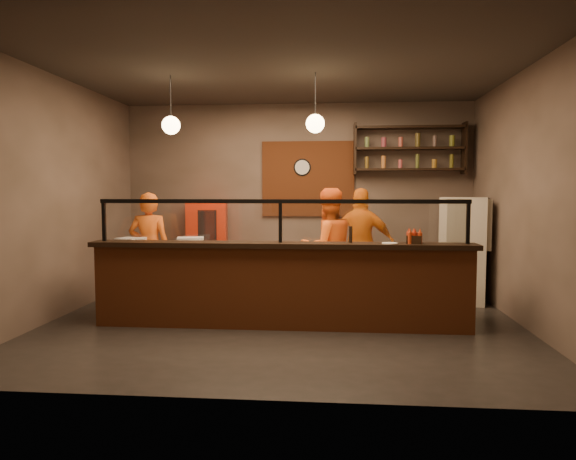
# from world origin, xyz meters

# --- Properties ---
(floor) EXTENTS (6.00, 6.00, 0.00)m
(floor) POSITION_xyz_m (0.00, 0.00, 0.00)
(floor) COLOR black
(floor) RESTS_ON ground
(ceiling) EXTENTS (6.00, 6.00, 0.00)m
(ceiling) POSITION_xyz_m (0.00, 0.00, 3.20)
(ceiling) COLOR #362F2A
(ceiling) RESTS_ON wall_back
(wall_back) EXTENTS (6.00, 0.00, 6.00)m
(wall_back) POSITION_xyz_m (0.00, 2.50, 1.60)
(wall_back) COLOR #725D53
(wall_back) RESTS_ON floor
(wall_left) EXTENTS (0.00, 5.00, 5.00)m
(wall_left) POSITION_xyz_m (-3.00, 0.00, 1.60)
(wall_left) COLOR #725D53
(wall_left) RESTS_ON floor
(wall_right) EXTENTS (0.00, 5.00, 5.00)m
(wall_right) POSITION_xyz_m (3.00, 0.00, 1.60)
(wall_right) COLOR #725D53
(wall_right) RESTS_ON floor
(wall_front) EXTENTS (6.00, 0.00, 6.00)m
(wall_front) POSITION_xyz_m (0.00, -2.50, 1.60)
(wall_front) COLOR #725D53
(wall_front) RESTS_ON floor
(brick_patch) EXTENTS (1.60, 0.04, 1.30)m
(brick_patch) POSITION_xyz_m (0.20, 2.47, 1.90)
(brick_patch) COLOR brown
(brick_patch) RESTS_ON wall_back
(service_counter) EXTENTS (4.60, 0.25, 1.00)m
(service_counter) POSITION_xyz_m (0.00, -0.30, 0.50)
(service_counter) COLOR brown
(service_counter) RESTS_ON floor
(counter_ledge) EXTENTS (4.70, 0.37, 0.06)m
(counter_ledge) POSITION_xyz_m (0.00, -0.30, 1.03)
(counter_ledge) COLOR black
(counter_ledge) RESTS_ON service_counter
(worktop_cabinet) EXTENTS (4.60, 0.75, 0.85)m
(worktop_cabinet) POSITION_xyz_m (0.00, 0.20, 0.42)
(worktop_cabinet) COLOR gray
(worktop_cabinet) RESTS_ON floor
(worktop) EXTENTS (4.60, 0.75, 0.05)m
(worktop) POSITION_xyz_m (0.00, 0.20, 0.88)
(worktop) COLOR white
(worktop) RESTS_ON worktop_cabinet
(sneeze_guard) EXTENTS (4.50, 0.05, 0.52)m
(sneeze_guard) POSITION_xyz_m (0.00, -0.30, 1.37)
(sneeze_guard) COLOR white
(sneeze_guard) RESTS_ON counter_ledge
(wall_shelving) EXTENTS (1.84, 0.28, 0.85)m
(wall_shelving) POSITION_xyz_m (1.90, 2.32, 2.40)
(wall_shelving) COLOR black
(wall_shelving) RESTS_ON wall_back
(wall_clock) EXTENTS (0.30, 0.04, 0.30)m
(wall_clock) POSITION_xyz_m (0.10, 2.46, 2.10)
(wall_clock) COLOR black
(wall_clock) RESTS_ON wall_back
(pendant_left) EXTENTS (0.24, 0.24, 0.77)m
(pendant_left) POSITION_xyz_m (-1.50, 0.20, 2.55)
(pendant_left) COLOR black
(pendant_left) RESTS_ON ceiling
(pendant_right) EXTENTS (0.24, 0.24, 0.77)m
(pendant_right) POSITION_xyz_m (0.40, 0.20, 2.55)
(pendant_right) COLOR black
(pendant_right) RESTS_ON ceiling
(cook_left) EXTENTS (0.63, 0.44, 1.67)m
(cook_left) POSITION_xyz_m (-2.05, 0.81, 0.83)
(cook_left) COLOR #D75514
(cook_left) RESTS_ON floor
(cook_mid) EXTENTS (1.03, 0.94, 1.73)m
(cook_mid) POSITION_xyz_m (0.56, 0.83, 0.86)
(cook_mid) COLOR #E45815
(cook_mid) RESTS_ON floor
(cook_right) EXTENTS (1.07, 0.58, 1.74)m
(cook_right) POSITION_xyz_m (1.08, 1.51, 0.87)
(cook_right) COLOR orange
(cook_right) RESTS_ON floor
(fridge) EXTENTS (0.81, 0.78, 1.59)m
(fridge) POSITION_xyz_m (2.60, 1.43, 0.80)
(fridge) COLOR beige
(fridge) RESTS_ON floor
(red_cooler) EXTENTS (0.75, 0.70, 1.55)m
(red_cooler) POSITION_xyz_m (-1.51, 2.15, 0.77)
(red_cooler) COLOR red
(red_cooler) RESTS_ON floor
(pizza_dough) EXTENTS (0.56, 0.56, 0.01)m
(pizza_dough) POSITION_xyz_m (0.79, 0.28, 0.91)
(pizza_dough) COLOR #F0EACB
(pizza_dough) RESTS_ON worktop
(prep_tub_a) EXTENTS (0.37, 0.33, 0.16)m
(prep_tub_a) POSITION_xyz_m (-2.03, 0.16, 0.98)
(prep_tub_a) COLOR silver
(prep_tub_a) RESTS_ON worktop
(prep_tub_b) EXTENTS (0.40, 0.35, 0.17)m
(prep_tub_b) POSITION_xyz_m (-1.25, 0.17, 0.99)
(prep_tub_b) COLOR silver
(prep_tub_b) RESTS_ON worktop
(prep_tub_c) EXTENTS (0.39, 0.36, 0.16)m
(prep_tub_c) POSITION_xyz_m (-2.08, 0.17, 0.98)
(prep_tub_c) COLOR white
(prep_tub_c) RESTS_ON worktop
(rolling_pin) EXTENTS (0.39, 0.11, 0.07)m
(rolling_pin) POSITION_xyz_m (-0.94, 0.31, 0.93)
(rolling_pin) COLOR gold
(rolling_pin) RESTS_ON worktop
(condiment_caddy) EXTENTS (0.20, 0.17, 0.10)m
(condiment_caddy) POSITION_xyz_m (1.60, -0.30, 1.11)
(condiment_caddy) COLOR black
(condiment_caddy) RESTS_ON counter_ledge
(pepper_mill) EXTENTS (0.05, 0.05, 0.20)m
(pepper_mill) POSITION_xyz_m (0.85, -0.25, 1.16)
(pepper_mill) COLOR black
(pepper_mill) RESTS_ON counter_ledge
(small_plate) EXTENTS (0.20, 0.20, 0.01)m
(small_plate) POSITION_xyz_m (1.31, -0.35, 1.07)
(small_plate) COLOR silver
(small_plate) RESTS_ON counter_ledge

